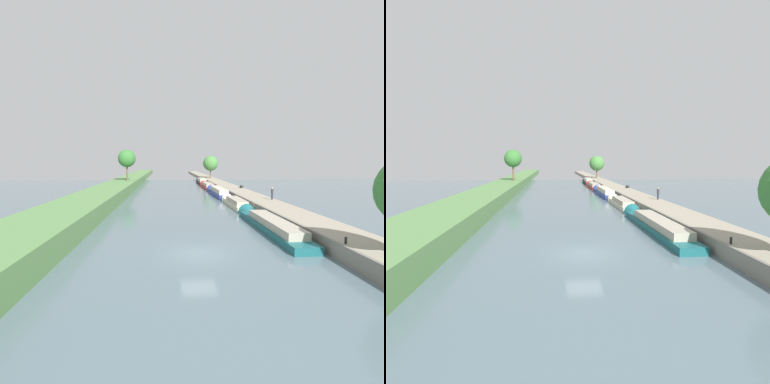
{
  "view_description": "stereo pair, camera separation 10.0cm",
  "coord_description": "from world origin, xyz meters",
  "views": [
    {
      "loc": [
        -2.21,
        -20.32,
        6.44
      ],
      "look_at": [
        2.19,
        31.42,
        1.0
      ],
      "focal_mm": 28.28,
      "sensor_mm": 36.0,
      "label": 1
    },
    {
      "loc": [
        -2.11,
        -20.33,
        6.44
      ],
      "look_at": [
        2.19,
        31.42,
        1.0
      ],
      "focal_mm": 28.28,
      "sensor_mm": 36.0,
      "label": 2
    }
  ],
  "objects": [
    {
      "name": "narrowboat_blue",
      "position": [
        7.34,
        35.5,
        0.6
      ],
      "size": [
        1.97,
        15.98,
        2.07
      ],
      "color": "#283D93",
      "rests_on": "ground_plane"
    },
    {
      "name": "right_towpath",
      "position": [
        10.97,
        0.0,
        0.54
      ],
      "size": [
        3.92,
        260.0,
        1.07
      ],
      "color": "#9E937F",
      "rests_on": "ground_plane"
    },
    {
      "name": "ground_plane",
      "position": [
        0.0,
        0.0,
        0.0
      ],
      "size": [
        160.0,
        160.0,
        0.0
      ],
      "primitive_type": "plane",
      "color": "slate"
    },
    {
      "name": "person_walking",
      "position": [
        12.31,
        19.91,
        1.94
      ],
      "size": [
        0.34,
        0.34,
        1.66
      ],
      "color": "#282D42",
      "rests_on": "right_towpath"
    },
    {
      "name": "stone_quay",
      "position": [
        8.89,
        0.0,
        0.56
      ],
      "size": [
        0.25,
        260.0,
        1.12
      ],
      "color": "gray",
      "rests_on": "ground_plane"
    },
    {
      "name": "narrowboat_black",
      "position": [
        7.5,
        63.04,
        0.62
      ],
      "size": [
        1.98,
        11.14,
        2.15
      ],
      "color": "black",
      "rests_on": "ground_plane"
    },
    {
      "name": "mooring_bollard_far",
      "position": [
        9.32,
        67.91,
        1.3
      ],
      "size": [
        0.16,
        0.16,
        0.45
      ],
      "color": "black",
      "rests_on": "right_towpath"
    },
    {
      "name": "narrowboat_cream",
      "position": [
        7.45,
        21.65,
        0.48
      ],
      "size": [
        1.85,
        10.98,
        1.76
      ],
      "color": "beige",
      "rests_on": "ground_plane"
    },
    {
      "name": "mooring_bollard_near",
      "position": [
        9.32,
        -2.16,
        1.3
      ],
      "size": [
        0.16,
        0.16,
        0.45
      ],
      "color": "black",
      "rests_on": "right_towpath"
    },
    {
      "name": "tree_leftbank_downstream",
      "position": [
        -11.06,
        49.21,
        6.85
      ],
      "size": [
        3.96,
        3.96,
        6.98
      ],
      "color": "brown",
      "rests_on": "left_grassy_bank"
    },
    {
      "name": "narrowboat_red",
      "position": [
        7.34,
        50.39,
        0.5
      ],
      "size": [
        2.08,
        12.93,
        1.98
      ],
      "color": "maroon",
      "rests_on": "ground_plane"
    },
    {
      "name": "narrowboat_teal",
      "position": [
        7.31,
        6.9,
        0.51
      ],
      "size": [
        2.07,
        16.08,
        1.97
      ],
      "color": "#195B60",
      "rests_on": "ground_plane"
    },
    {
      "name": "park_bench",
      "position": [
        12.48,
        37.64,
        1.42
      ],
      "size": [
        0.44,
        1.5,
        0.47
      ],
      "color": "#333338",
      "rests_on": "right_towpath"
    },
    {
      "name": "left_grassy_bank",
      "position": [
        -12.14,
        0.0,
        0.94
      ],
      "size": [
        6.24,
        260.0,
        1.88
      ],
      "color": "#5B894C",
      "rests_on": "ground_plane"
    },
    {
      "name": "tree_rightbank_midnear",
      "position": [
        11.34,
        71.95,
        5.53
      ],
      "size": [
        4.61,
        4.61,
        6.78
      ],
      "color": "brown",
      "rests_on": "right_towpath"
    }
  ]
}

